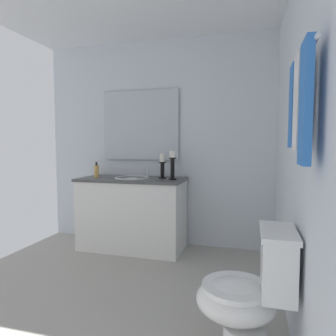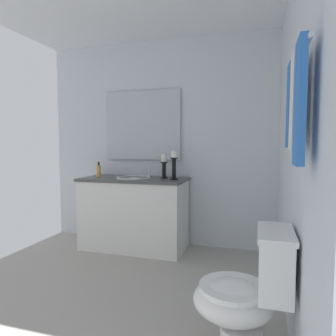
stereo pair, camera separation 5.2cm
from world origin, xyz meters
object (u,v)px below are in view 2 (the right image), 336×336
at_px(vanity_cabinet, 134,213).
at_px(candle_holder_tall, 174,164).
at_px(towel_bar, 300,57).
at_px(towel_center, 295,102).
at_px(sink_basin, 134,181).
at_px(mirror, 142,125).
at_px(towel_near_vanity, 290,106).
at_px(soap_bottle, 99,171).
at_px(candle_holder_short, 164,165).
at_px(towel_near_corner, 300,103).
at_px(toilet, 245,295).

distance_m(vanity_cabinet, candle_holder_tall, 0.76).
relative_size(towel_bar, towel_center, 1.34).
height_order(vanity_cabinet, candle_holder_tall, candle_holder_tall).
relative_size(sink_basin, towel_bar, 0.69).
relative_size(sink_basin, mirror, 0.42).
relative_size(sink_basin, towel_center, 0.93).
relative_size(mirror, candle_holder_tall, 3.04).
relative_size(candle_holder_tall, towel_near_vanity, 0.75).
bearing_deg(towel_near_vanity, towel_bar, 5.33).
distance_m(towel_bar, towel_center, 0.20).
height_order(soap_bottle, towel_center, towel_center).
bearing_deg(towel_center, towel_bar, 90.00).
relative_size(sink_basin, soap_bottle, 2.23).
bearing_deg(soap_bottle, mirror, 124.86).
bearing_deg(candle_holder_short, candle_holder_tall, 56.83).
bearing_deg(sink_basin, candle_holder_tall, 86.22).
bearing_deg(sink_basin, candle_holder_short, 100.03).
bearing_deg(towel_near_corner, vanity_cabinet, -141.63).
distance_m(candle_holder_tall, towel_center, 2.04).
relative_size(soap_bottle, towel_center, 0.42).
height_order(soap_bottle, toilet, soap_bottle).
distance_m(towel_bar, towel_near_corner, 0.30).
bearing_deg(towel_bar, towel_near_vanity, -174.67).
height_order(soap_bottle, towel_bar, towel_bar).
bearing_deg(towel_bar, toilet, -133.94).
height_order(mirror, towel_center, mirror).
bearing_deg(sink_basin, towel_center, 41.32).
height_order(vanity_cabinet, towel_center, towel_center).
distance_m(sink_basin, mirror, 0.72).
height_order(soap_bottle, towel_near_vanity, towel_near_vanity).
distance_m(vanity_cabinet, mirror, 1.07).
xyz_separation_m(mirror, candle_holder_tall, (0.31, 0.49, -0.45)).
height_order(soap_bottle, towel_near_corner, towel_near_corner).
height_order(toilet, towel_bar, towel_bar).
height_order(vanity_cabinet, soap_bottle, soap_bottle).
distance_m(sink_basin, toilet, 2.06).
bearing_deg(soap_bottle, vanity_cabinet, 93.31).
height_order(vanity_cabinet, mirror, mirror).
relative_size(mirror, towel_bar, 1.66).
relative_size(vanity_cabinet, mirror, 1.27).
xyz_separation_m(sink_basin, towel_bar, (1.74, 1.54, 0.81)).
relative_size(vanity_cabinet, towel_bar, 2.10).
xyz_separation_m(candle_holder_short, towel_bar, (1.80, 1.20, 0.62)).
xyz_separation_m(candle_holder_tall, toilet, (1.49, 0.83, -0.63)).
distance_m(mirror, towel_bar, 2.55).
xyz_separation_m(mirror, towel_center, (2.02, 1.53, -0.05)).
bearing_deg(vanity_cabinet, candle_holder_tall, 86.22).
relative_size(towel_near_vanity, towel_center, 0.97).
bearing_deg(towel_near_vanity, soap_bottle, -127.68).
bearing_deg(towel_bar, mirror, -142.53).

